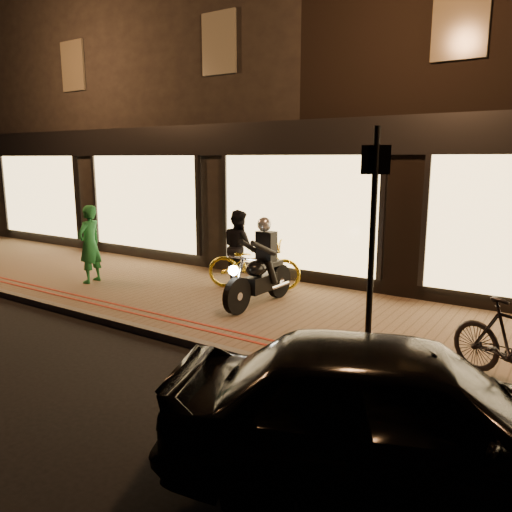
{
  "coord_description": "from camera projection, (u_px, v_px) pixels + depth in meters",
  "views": [
    {
      "loc": [
        5.02,
        -5.25,
        2.74
      ],
      "look_at": [
        0.44,
        1.72,
        1.1
      ],
      "focal_mm": 35.0,
      "sensor_mm": 36.0,
      "label": 1
    }
  ],
  "objects": [
    {
      "name": "ground",
      "position": [
        169.0,
        342.0,
        7.54
      ],
      "size": [
        90.0,
        90.0,
        0.0
      ],
      "primitive_type": "plane",
      "color": "black",
      "rests_on": "ground"
    },
    {
      "name": "sidewalk",
      "position": [
        245.0,
        306.0,
        9.17
      ],
      "size": [
        50.0,
        4.0,
        0.12
      ],
      "primitive_type": "cube",
      "color": "brown",
      "rests_on": "ground"
    },
    {
      "name": "kerb_stone",
      "position": [
        172.0,
        338.0,
        7.57
      ],
      "size": [
        50.0,
        0.14,
        0.12
      ],
      "primitive_type": "cube",
      "color": "#59544C",
      "rests_on": "ground"
    },
    {
      "name": "red_kerb_lines",
      "position": [
        193.0,
        325.0,
        7.97
      ],
      "size": [
        50.0,
        0.26,
        0.01
      ],
      "color": "maroon",
      "rests_on": "sidewalk"
    },
    {
      "name": "building_row",
      "position": [
        384.0,
        104.0,
        14.09
      ],
      "size": [
        48.0,
        10.11,
        8.5
      ],
      "color": "black",
      "rests_on": "ground"
    },
    {
      "name": "motorcycle",
      "position": [
        261.0,
        272.0,
        8.96
      ],
      "size": [
        0.6,
        1.94,
        1.59
      ],
      "rotation": [
        0.0,
        0.0,
        -0.04
      ],
      "color": "black",
      "rests_on": "sidewalk"
    },
    {
      "name": "sign_post",
      "position": [
        372.0,
        235.0,
        6.21
      ],
      "size": [
        0.34,
        0.14,
        3.0
      ],
      "rotation": [
        0.0,
        0.0,
        0.33
      ],
      "color": "black",
      "rests_on": "sidewalk"
    },
    {
      "name": "bicycle_gold",
      "position": [
        254.0,
        265.0,
        10.09
      ],
      "size": [
        2.02,
        1.33,
        1.0
      ],
      "primitive_type": "imported",
      "rotation": [
        0.0,
        0.0,
        1.96
      ],
      "color": "yellow",
      "rests_on": "sidewalk"
    },
    {
      "name": "person_green",
      "position": [
        90.0,
        244.0,
        10.57
      ],
      "size": [
        0.49,
        0.66,
        1.66
      ],
      "primitive_type": "imported",
      "rotation": [
        0.0,
        0.0,
        -1.41
      ],
      "color": "#1F7538",
      "rests_on": "sidewalk"
    },
    {
      "name": "person_dark",
      "position": [
        239.0,
        247.0,
        10.45
      ],
      "size": [
        0.96,
        0.89,
        1.57
      ],
      "primitive_type": "imported",
      "rotation": [
        0.0,
        0.0,
        2.63
      ],
      "color": "black",
      "rests_on": "sidewalk"
    },
    {
      "name": "parked_car",
      "position": [
        403.0,
        416.0,
        4.06
      ],
      "size": [
        4.26,
        2.93,
        1.35
      ],
      "primitive_type": "imported",
      "rotation": [
        0.0,
        0.0,
        1.95
      ],
      "color": "black",
      "rests_on": "ground"
    }
  ]
}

